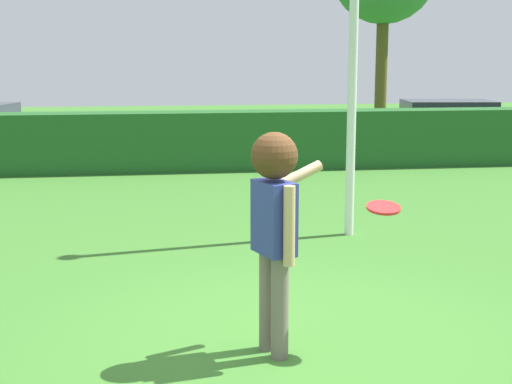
{
  "coord_description": "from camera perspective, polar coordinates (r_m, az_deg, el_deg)",
  "views": [
    {
      "loc": [
        -1.13,
        -5.79,
        2.38
      ],
      "look_at": [
        -0.19,
        0.75,
        1.15
      ],
      "focal_mm": 51.43,
      "sensor_mm": 36.0,
      "label": 1
    }
  ],
  "objects": [
    {
      "name": "parked_car_green",
      "position": [
        19.63,
        14.66,
        5.27
      ],
      "size": [
        4.39,
        2.25,
        1.25
      ],
      "color": "#1E6633",
      "rests_on": "ground"
    },
    {
      "name": "lamppost",
      "position": [
        9.74,
        7.64,
        13.71
      ],
      "size": [
        0.24,
        0.24,
        5.25
      ],
      "color": "silver",
      "rests_on": "ground"
    },
    {
      "name": "hedge_row",
      "position": [
        15.53,
        -3.93,
        4.0
      ],
      "size": [
        24.46,
        0.9,
        1.23
      ],
      "primitive_type": "cube",
      "color": "#215824",
      "rests_on": "ground"
    },
    {
      "name": "person",
      "position": [
        5.75,
        1.49,
        -1.53
      ],
      "size": [
        0.67,
        0.73,
        1.8
      ],
      "color": "slate",
      "rests_on": "ground"
    },
    {
      "name": "frisbee",
      "position": [
        5.96,
        9.88,
        -1.21
      ],
      "size": [
        0.28,
        0.27,
        0.08
      ],
      "color": "red"
    },
    {
      "name": "ground_plane",
      "position": [
        6.36,
        2.72,
        -11.44
      ],
      "size": [
        60.0,
        60.0,
        0.0
      ],
      "primitive_type": "plane",
      "color": "#3B762A"
    }
  ]
}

